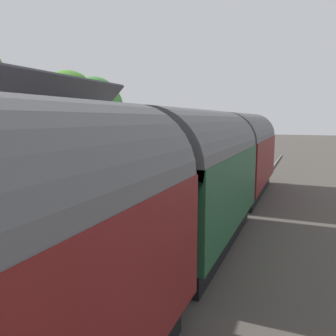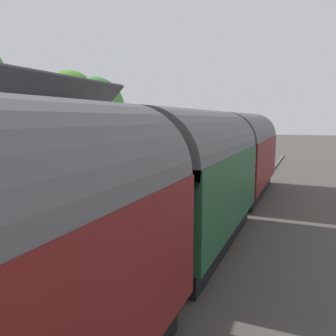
{
  "view_description": "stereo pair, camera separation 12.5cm",
  "coord_description": "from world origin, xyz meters",
  "px_view_note": "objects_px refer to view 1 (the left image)",
  "views": [
    {
      "loc": [
        -13.78,
        -4.09,
        4.02
      ],
      "look_at": [
        0.24,
        1.5,
        1.88
      ],
      "focal_mm": 37.21,
      "sensor_mm": 36.0,
      "label": 1
    },
    {
      "loc": [
        -13.73,
        -4.2,
        4.02
      ],
      "look_at": [
        0.24,
        1.5,
        1.88
      ],
      "focal_mm": 37.21,
      "sensor_mm": 36.0,
      "label": 2
    }
  ],
  "objects_px": {
    "bench_platform_end": "(171,167)",
    "planter_edge_far": "(215,160)",
    "station_building": "(33,165)",
    "planter_corner_building": "(140,169)",
    "bench_mid_platform": "(194,157)",
    "planter_bench_right": "(96,205)",
    "tree_mid_background": "(95,112)",
    "planter_edge_near": "(141,166)",
    "planter_by_door": "(222,156)",
    "train": "(196,176)",
    "tree_far_right": "(68,103)"
  },
  "relations": [
    {
      "from": "bench_platform_end",
      "to": "planter_edge_far",
      "type": "bearing_deg",
      "value": -10.86
    },
    {
      "from": "station_building",
      "to": "planter_corner_building",
      "type": "relative_size",
      "value": 7.69
    },
    {
      "from": "bench_mid_platform",
      "to": "planter_corner_building",
      "type": "distance_m",
      "value": 5.97
    },
    {
      "from": "bench_mid_platform",
      "to": "planter_bench_right",
      "type": "xyz_separation_m",
      "value": [
        -14.4,
        -1.3,
        -0.01
      ]
    },
    {
      "from": "planter_corner_building",
      "to": "tree_mid_background",
      "type": "height_order",
      "value": "tree_mid_background"
    },
    {
      "from": "planter_edge_near",
      "to": "planter_by_door",
      "type": "height_order",
      "value": "planter_by_door"
    },
    {
      "from": "bench_mid_platform",
      "to": "planter_by_door",
      "type": "distance_m",
      "value": 2.65
    },
    {
      "from": "train",
      "to": "bench_mid_platform",
      "type": "xyz_separation_m",
      "value": [
        12.99,
        4.13,
        -0.85
      ]
    },
    {
      "from": "tree_mid_background",
      "to": "tree_far_right",
      "type": "xyz_separation_m",
      "value": [
        2.03,
        3.87,
        0.81
      ]
    },
    {
      "from": "train",
      "to": "planter_corner_building",
      "type": "distance_m",
      "value": 9.18
    },
    {
      "from": "tree_mid_background",
      "to": "tree_far_right",
      "type": "bearing_deg",
      "value": 62.27
    },
    {
      "from": "station_building",
      "to": "bench_mid_platform",
      "type": "distance_m",
      "value": 14.09
    },
    {
      "from": "bench_mid_platform",
      "to": "bench_platform_end",
      "type": "xyz_separation_m",
      "value": [
        -5.4,
        -0.33,
        0.0
      ]
    },
    {
      "from": "tree_far_right",
      "to": "planter_edge_near",
      "type": "bearing_deg",
      "value": -121.05
    },
    {
      "from": "station_building",
      "to": "planter_bench_right",
      "type": "distance_m",
      "value": 3.08
    },
    {
      "from": "planter_edge_near",
      "to": "planter_edge_far",
      "type": "relative_size",
      "value": 0.69
    },
    {
      "from": "planter_corner_building",
      "to": "planter_by_door",
      "type": "bearing_deg",
      "value": -20.09
    },
    {
      "from": "planter_corner_building",
      "to": "tree_mid_background",
      "type": "distance_m",
      "value": 8.12
    },
    {
      "from": "planter_corner_building",
      "to": "tree_far_right",
      "type": "bearing_deg",
      "value": 56.21
    },
    {
      "from": "planter_corner_building",
      "to": "planter_bench_right",
      "type": "relative_size",
      "value": 1.01
    },
    {
      "from": "planter_by_door",
      "to": "bench_platform_end",
      "type": "bearing_deg",
      "value": 171.51
    },
    {
      "from": "bench_platform_end",
      "to": "planter_bench_right",
      "type": "bearing_deg",
      "value": -173.84
    },
    {
      "from": "train",
      "to": "planter_edge_near",
      "type": "height_order",
      "value": "train"
    },
    {
      "from": "bench_mid_platform",
      "to": "planter_corner_building",
      "type": "xyz_separation_m",
      "value": [
        -5.78,
        1.46,
        -0.2
      ]
    },
    {
      "from": "planter_edge_far",
      "to": "tree_mid_background",
      "type": "distance_m",
      "value": 9.49
    },
    {
      "from": "planter_corner_building",
      "to": "station_building",
      "type": "bearing_deg",
      "value": 179.3
    },
    {
      "from": "bench_mid_platform",
      "to": "planter_edge_near",
      "type": "distance_m",
      "value": 5.24
    },
    {
      "from": "station_building",
      "to": "planter_edge_near",
      "type": "relative_size",
      "value": 9.27
    },
    {
      "from": "planter_by_door",
      "to": "planter_bench_right",
      "type": "relative_size",
      "value": 0.86
    },
    {
      "from": "planter_edge_far",
      "to": "tree_far_right",
      "type": "relative_size",
      "value": 0.13
    },
    {
      "from": "station_building",
      "to": "planter_by_door",
      "type": "xyz_separation_m",
      "value": [
        16.17,
        -3.02,
        -1.14
      ]
    },
    {
      "from": "station_building",
      "to": "tree_mid_background",
      "type": "height_order",
      "value": "tree_mid_background"
    },
    {
      "from": "train",
      "to": "planter_bench_right",
      "type": "height_order",
      "value": "train"
    },
    {
      "from": "planter_edge_far",
      "to": "tree_far_right",
      "type": "xyz_separation_m",
      "value": [
        0.5,
        12.61,
        4.19
      ]
    },
    {
      "from": "planter_edge_near",
      "to": "bench_platform_end",
      "type": "bearing_deg",
      "value": -102.86
    },
    {
      "from": "station_building",
      "to": "planter_corner_building",
      "type": "height_order",
      "value": "station_building"
    },
    {
      "from": "train",
      "to": "planter_corner_building",
      "type": "bearing_deg",
      "value": 37.8
    },
    {
      "from": "planter_corner_building",
      "to": "tree_mid_background",
      "type": "relative_size",
      "value": 0.12
    },
    {
      "from": "planter_edge_near",
      "to": "planter_bench_right",
      "type": "bearing_deg",
      "value": -161.79
    },
    {
      "from": "station_building",
      "to": "planter_bench_right",
      "type": "xyz_separation_m",
      "value": [
        -0.43,
        -2.86,
        -1.06
      ]
    },
    {
      "from": "train",
      "to": "planter_corner_building",
      "type": "xyz_separation_m",
      "value": [
        7.21,
        5.59,
        -1.05
      ]
    },
    {
      "from": "tree_mid_background",
      "to": "planter_edge_near",
      "type": "bearing_deg",
      "value": -123.26
    },
    {
      "from": "station_building",
      "to": "planter_corner_building",
      "type": "bearing_deg",
      "value": -0.7
    },
    {
      "from": "planter_corner_building",
      "to": "train",
      "type": "bearing_deg",
      "value": -142.2
    },
    {
      "from": "planter_edge_near",
      "to": "planter_edge_far",
      "type": "distance_m",
      "value": 6.08
    },
    {
      "from": "train",
      "to": "planter_edge_far",
      "type": "distance_m",
      "value": 13.54
    },
    {
      "from": "station_building",
      "to": "planter_edge_far",
      "type": "height_order",
      "value": "station_building"
    },
    {
      "from": "bench_platform_end",
      "to": "planter_edge_near",
      "type": "relative_size",
      "value": 1.93
    },
    {
      "from": "planter_corner_building",
      "to": "tree_mid_background",
      "type": "bearing_deg",
      "value": 52.63
    },
    {
      "from": "planter_by_door",
      "to": "planter_corner_building",
      "type": "distance_m",
      "value": 8.5
    }
  ]
}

